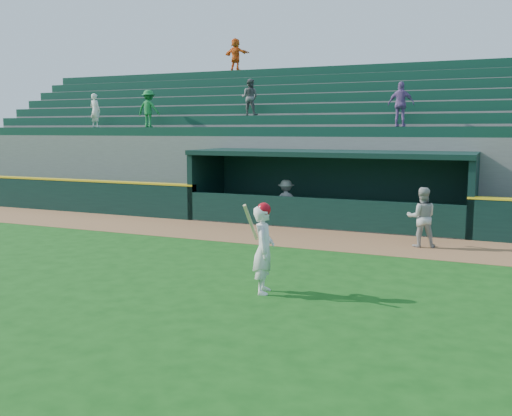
# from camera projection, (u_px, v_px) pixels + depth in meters

# --- Properties ---
(ground) EXTENTS (120.00, 120.00, 0.00)m
(ground) POSITION_uv_depth(u_px,v_px,m) (227.00, 276.00, 12.39)
(ground) COLOR #134912
(ground) RESTS_ON ground
(warning_track) EXTENTS (40.00, 3.00, 0.01)m
(warning_track) POSITION_uv_depth(u_px,v_px,m) (300.00, 237.00, 16.84)
(warning_track) COLOR brown
(warning_track) RESTS_ON ground
(field_wall_left) EXTENTS (15.50, 0.30, 1.20)m
(field_wall_left) POSITION_uv_depth(u_px,v_px,m) (27.00, 194.00, 23.08)
(field_wall_left) COLOR black
(field_wall_left) RESTS_ON ground
(wall_stripe_left) EXTENTS (15.50, 0.32, 0.06)m
(wall_stripe_left) POSITION_uv_depth(u_px,v_px,m) (26.00, 178.00, 22.99)
(wall_stripe_left) COLOR yellow
(wall_stripe_left) RESTS_ON field_wall_left
(dugout_player_front) EXTENTS (0.92, 0.80, 1.63)m
(dugout_player_front) POSITION_uv_depth(u_px,v_px,m) (422.00, 217.00, 15.40)
(dugout_player_front) COLOR #AAAAA5
(dugout_player_front) RESTS_ON ground
(dugout_player_inside) EXTENTS (1.07, 0.80, 1.47)m
(dugout_player_inside) POSITION_uv_depth(u_px,v_px,m) (286.00, 201.00, 19.52)
(dugout_player_inside) COLOR #9D9D98
(dugout_player_inside) RESTS_ON ground
(dugout) EXTENTS (9.40, 2.80, 2.46)m
(dugout) POSITION_uv_depth(u_px,v_px,m) (330.00, 183.00, 19.48)
(dugout) COLOR slate
(dugout) RESTS_ON ground
(stands) EXTENTS (34.50, 6.25, 7.50)m
(stands) POSITION_uv_depth(u_px,v_px,m) (362.00, 148.00, 23.48)
(stands) COLOR slate
(stands) RESTS_ON ground
(batter_at_plate) EXTENTS (0.56, 0.84, 1.80)m
(batter_at_plate) POSITION_uv_depth(u_px,v_px,m) (264.00, 248.00, 11.03)
(batter_at_plate) COLOR silver
(batter_at_plate) RESTS_ON ground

